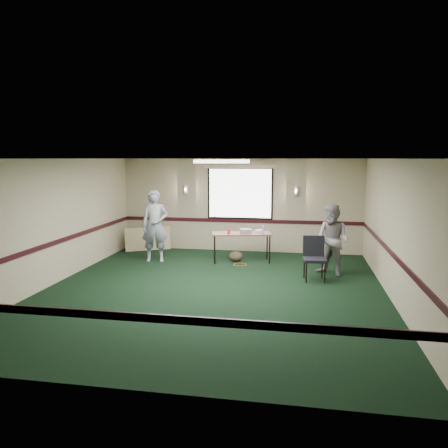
% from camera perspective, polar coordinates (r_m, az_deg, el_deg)
% --- Properties ---
extents(ground, '(8.00, 8.00, 0.00)m').
position_cam_1_polar(ground, '(9.12, -1.43, -8.69)').
color(ground, black).
rests_on(ground, ground).
extents(room_shell, '(8.00, 8.02, 8.00)m').
position_cam_1_polar(room_shell, '(10.85, 0.76, 2.62)').
color(room_shell, tan).
rests_on(room_shell, ground).
extents(folding_table, '(1.64, 0.92, 0.77)m').
position_cam_1_polar(folding_table, '(11.45, 2.32, -1.44)').
color(folding_table, '#5B2F1A').
rests_on(folding_table, ground).
extents(projector, '(0.32, 0.28, 0.10)m').
position_cam_1_polar(projector, '(11.47, 2.86, -0.90)').
color(projector, gray).
rests_on(projector, folding_table).
extents(game_console, '(0.26, 0.25, 0.05)m').
position_cam_1_polar(game_console, '(11.65, 4.56, -0.87)').
color(game_console, silver).
rests_on(game_console, folding_table).
extents(red_cup, '(0.07, 0.07, 0.11)m').
position_cam_1_polar(red_cup, '(11.29, 0.62, -1.00)').
color(red_cup, red).
rests_on(red_cup, folding_table).
extents(water_bottle, '(0.06, 0.06, 0.20)m').
position_cam_1_polar(water_bottle, '(11.44, 5.09, -0.69)').
color(water_bottle, '#7CA1CB').
rests_on(water_bottle, folding_table).
extents(duffel_bag, '(0.44, 0.38, 0.26)m').
position_cam_1_polar(duffel_bag, '(11.61, 1.56, -4.23)').
color(duffel_bag, '#433A26').
rests_on(duffel_bag, ground).
extents(cable_coil, '(0.37, 0.37, 0.02)m').
position_cam_1_polar(cable_coil, '(11.23, 2.11, -5.32)').
color(cable_coil, '#B33E16').
rests_on(cable_coil, ground).
extents(folded_table, '(1.27, 0.80, 0.68)m').
position_cam_1_polar(folded_table, '(13.13, -9.92, -1.92)').
color(folded_table, tan).
rests_on(folded_table, ground).
extents(conference_chair, '(0.53, 0.55, 0.98)m').
position_cam_1_polar(conference_chair, '(10.00, 11.70, -3.91)').
color(conference_chair, black).
rests_on(conference_chair, ground).
extents(person_left, '(0.78, 0.60, 1.90)m').
position_cam_1_polar(person_left, '(11.63, -9.02, -0.23)').
color(person_left, '#445C97').
rests_on(person_left, ground).
extents(person_right, '(1.03, 0.99, 1.67)m').
position_cam_1_polar(person_right, '(10.40, 13.98, -2.06)').
color(person_right, '#6880A2').
rests_on(person_right, ground).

